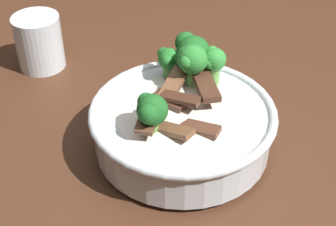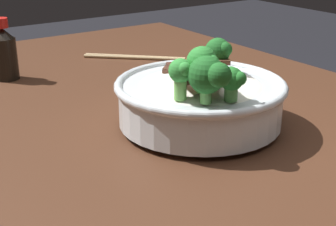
# 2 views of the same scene
# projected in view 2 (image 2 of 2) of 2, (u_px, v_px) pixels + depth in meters

# --- Properties ---
(dining_table) EXTENTS (1.54, 1.00, 0.82)m
(dining_table) POSITION_uv_depth(u_px,v_px,m) (166.00, 225.00, 0.64)
(dining_table) COLOR #472819
(dining_table) RESTS_ON ground
(rice_bowl) EXTENTS (0.25, 0.25, 0.13)m
(rice_bowl) POSITION_uv_depth(u_px,v_px,m) (201.00, 96.00, 0.70)
(rice_bowl) COLOR silver
(rice_bowl) RESTS_ON dining_table
(chopsticks_pair) EXTENTS (0.17, 0.18, 0.01)m
(chopsticks_pair) POSITION_uv_depth(u_px,v_px,m) (134.00, 57.00, 1.07)
(chopsticks_pair) COLOR tan
(chopsticks_pair) RESTS_ON dining_table
(soy_sauce_bottle) EXTENTS (0.04, 0.04, 0.12)m
(soy_sauce_bottle) POSITION_uv_depth(u_px,v_px,m) (5.00, 53.00, 0.92)
(soy_sauce_bottle) COLOR black
(soy_sauce_bottle) RESTS_ON dining_table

